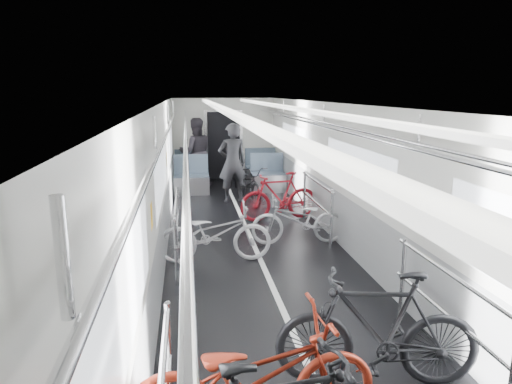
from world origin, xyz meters
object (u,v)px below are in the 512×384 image
bike_right_far (279,196)px  person_standing (232,163)px  bike_right_near (378,329)px  bike_aisle (249,184)px  bike_left_near (254,378)px  person_seated (196,152)px  bike_right_mid (299,220)px  bike_left_far (215,233)px

bike_right_far → person_standing: size_ratio=0.88×
bike_right_far → bike_right_near: bearing=-10.7°
bike_aisle → person_standing: person_standing is taller
bike_left_near → person_seated: size_ratio=1.01×
bike_aisle → bike_right_mid: bearing=-93.4°
bike_left_far → bike_right_mid: bearing=-66.4°
bike_right_far → person_standing: (-0.78, 1.72, 0.44)m
bike_right_near → bike_right_far: 5.43m
bike_left_far → person_standing: bearing=-9.1°
bike_aisle → person_standing: bearing=153.6°
bike_left_near → bike_right_far: bike_left_near is taller
bike_left_near → bike_left_far: bearing=-2.5°
bike_right_mid → bike_right_far: bearing=-176.5°
bike_left_far → person_standing: person_standing is taller
bike_aisle → bike_left_near: bearing=-108.8°
bike_right_far → bike_aisle: bike_right_far is taller
bike_right_mid → person_standing: bearing=-163.6°
bike_right_near → bike_right_mid: (0.25, 3.90, -0.11)m
bike_left_far → person_standing: (0.67, 3.88, 0.48)m
bike_aisle → bike_right_far: bearing=-87.1°
bike_right_mid → person_seated: (-1.62, 5.30, 0.51)m
bike_right_near → person_seated: 9.31m
bike_right_near → person_standing: bearing=-164.9°
bike_right_far → person_standing: bearing=-163.9°
bike_left_near → bike_right_mid: (1.42, 4.37, -0.07)m
bike_left_far → person_seated: size_ratio=0.92×
person_standing → bike_aisle: bearing=156.5°
bike_left_near → bike_aisle: bike_left_near is taller
bike_left_far → bike_aisle: 3.92m
bike_aisle → bike_left_far: bearing=-116.7°
bike_right_mid → bike_aisle: bike_aisle is taller
bike_right_near → bike_right_far: bike_right_near is taller
bike_right_near → bike_right_far: bearing=-171.7°
person_seated → bike_left_far: bearing=85.0°
bike_left_far → person_standing: 3.97m
person_seated → bike_right_mid: bearing=100.7°
bike_left_near → person_standing: person_standing is taller
bike_left_far → bike_left_near: bearing=-178.5°
bike_left_near → person_seated: bearing=-2.2°
bike_right_far → bike_left_far: bearing=-42.3°
bike_left_far → bike_right_near: bike_right_near is taller
bike_left_far → bike_aisle: bearing=-14.7°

